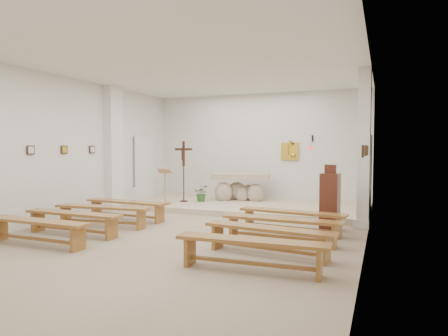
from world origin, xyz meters
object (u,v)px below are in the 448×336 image
at_px(lectern, 165,186).
at_px(bench_left_front, 127,206).
at_px(crucifix_stand, 184,167).
at_px(bench_left_fourth, 37,226).
at_px(bench_left_second, 102,211).
at_px(bench_right_fourth, 251,247).
at_px(donation_pedestal, 330,201).
at_px(altar, 240,189).
at_px(bench_right_third, 268,234).
at_px(bench_right_second, 281,224).
at_px(bench_right_front, 292,216).
at_px(bench_left_third, 73,218).

bearing_deg(lectern, bench_left_front, -103.96).
height_order(crucifix_stand, bench_left_fourth, crucifix_stand).
distance_m(bench_left_second, bench_right_fourth, 4.46).
height_order(lectern, bench_left_front, lectern).
bearing_deg(donation_pedestal, bench_right_fourth, -96.01).
bearing_deg(altar, crucifix_stand, -160.14).
bearing_deg(altar, bench_right_third, -78.73).
distance_m(bench_right_second, bench_left_fourth, 4.46).
height_order(bench_left_front, bench_left_fourth, same).
xyz_separation_m(bench_right_front, bench_left_fourth, (-4.07, -2.73, 0.00)).
xyz_separation_m(bench_left_second, bench_left_fourth, (0.00, -1.82, 0.00)).
height_order(altar, bench_right_front, altar).
bearing_deg(bench_right_third, bench_right_fourth, -82.74).
xyz_separation_m(altar, bench_left_front, (-1.73, -3.44, -0.14)).
xyz_separation_m(donation_pedestal, bench_left_fourth, (-4.76, -3.38, -0.27)).
bearing_deg(bench_right_second, lectern, 148.01).
distance_m(lectern, bench_left_front, 1.88).
bearing_deg(bench_right_fourth, bench_left_second, 153.77).
distance_m(donation_pedestal, bench_left_fourth, 5.85).
bearing_deg(altar, bench_right_second, -74.42).
height_order(altar, donation_pedestal, donation_pedestal).
relative_size(bench_left_front, bench_right_second, 1.00).
distance_m(altar, bench_right_third, 5.76).
distance_m(bench_left_front, bench_right_third, 4.46).
xyz_separation_m(bench_right_front, bench_right_third, (0.00, -1.82, 0.00)).
distance_m(lectern, bench_right_front, 4.49).
xyz_separation_m(lectern, bench_left_front, (0.01, -1.86, -0.31)).
bearing_deg(donation_pedestal, bench_left_second, -156.37).
xyz_separation_m(bench_right_second, bench_right_third, (0.00, -0.91, 0.00)).
relative_size(crucifix_stand, bench_right_fourth, 0.81).
height_order(altar, bench_left_front, altar).
xyz_separation_m(lectern, bench_left_third, (0.01, -3.68, -0.31)).
distance_m(bench_right_second, bench_right_third, 0.91).
bearing_deg(bench_right_fourth, altar, 108.67).
bearing_deg(bench_right_front, lectern, 162.07).
height_order(bench_right_front, bench_left_second, same).
bearing_deg(bench_right_third, bench_left_third, -172.74).
bearing_deg(crucifix_stand, bench_right_fourth, -56.85).
xyz_separation_m(bench_left_second, bench_right_second, (4.07, 0.00, 0.00)).
height_order(donation_pedestal, bench_left_second, donation_pedestal).
height_order(altar, bench_right_third, altar).
relative_size(bench_right_second, bench_right_fourth, 1.00).
distance_m(bench_left_second, bench_right_third, 4.17).
height_order(altar, bench_left_second, altar).
height_order(bench_left_second, bench_left_third, same).
relative_size(donation_pedestal, bench_left_third, 0.63).
xyz_separation_m(bench_left_fourth, bench_right_fourth, (4.07, 0.00, 0.00)).
bearing_deg(bench_right_fourth, bench_right_front, 87.85).
distance_m(crucifix_stand, bench_right_second, 5.18).
xyz_separation_m(crucifix_stand, bench_left_third, (-0.26, -4.32, -0.85)).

